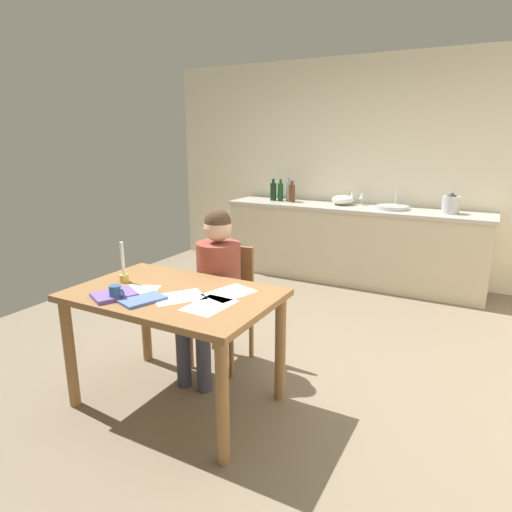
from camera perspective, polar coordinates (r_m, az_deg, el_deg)
ground_plane at (r=3.61m, az=1.21°, el=-13.06°), size 5.20×5.20×0.04m
wall_back at (r=5.64m, az=13.62°, el=10.72°), size 5.20×0.12×2.60m
kitchen_counter at (r=5.42m, az=12.09°, el=1.57°), size 3.04×0.64×0.90m
dining_table at (r=2.82m, az=-10.46°, el=-6.82°), size 1.26×0.81×0.76m
chair_at_table at (r=3.38m, az=-4.03°, el=-5.45°), size 0.43×0.43×0.89m
person_seated at (r=3.20m, az=-5.35°, el=-3.27°), size 0.34×0.61×1.19m
coffee_mug at (r=2.71m, az=-17.55°, el=-4.50°), size 0.11×0.07×0.09m
candlestick at (r=3.02m, az=-16.64°, el=-1.85°), size 0.06×0.06×0.27m
book_magazine at (r=2.66m, az=-14.35°, el=-5.45°), size 0.23×0.29×0.02m
book_cookery at (r=2.77m, az=-17.73°, el=-4.79°), size 0.28×0.30×0.02m
paper_letter at (r=2.68m, az=-9.89°, el=-5.23°), size 0.34×0.36×0.00m
paper_bill at (r=2.81m, az=-15.02°, el=-4.59°), size 0.30×0.35×0.00m
paper_envelope at (r=2.72m, az=-3.42°, el=-4.75°), size 0.28×0.34×0.00m
paper_receipt at (r=2.53m, az=-6.00°, el=-6.32°), size 0.23×0.31×0.00m
sink_unit at (r=5.24m, az=17.12°, el=6.02°), size 0.36×0.36×0.24m
bottle_oil at (r=5.71m, az=2.23°, el=8.30°), size 0.08×0.08×0.27m
bottle_vinegar at (r=5.70m, az=3.16°, el=8.26°), size 0.07×0.07×0.27m
bottle_wine_red at (r=5.67m, az=4.27°, el=8.29°), size 0.08×0.08×0.29m
bottle_sauce at (r=5.58m, az=4.65°, el=8.07°), size 0.07×0.07×0.26m
mixing_bowl at (r=5.43m, az=11.05°, el=7.08°), size 0.26×0.26×0.11m
stovetop_kettle at (r=5.14m, az=23.74°, el=6.12°), size 0.18×0.18×0.22m
wine_glass_near_sink at (r=5.45m, az=13.47°, el=7.51°), size 0.07×0.07×0.15m
wine_glass_by_kettle at (r=5.49m, az=12.26°, el=7.62°), size 0.07×0.07×0.15m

